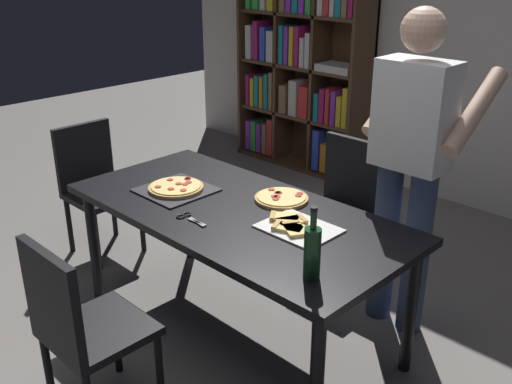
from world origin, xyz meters
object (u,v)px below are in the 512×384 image
object	(u,v)px
dining_table	(236,221)
bookshelf	(302,66)
person_serving_pizza	(411,157)
kitchen_scissors	(188,218)
chair_far_side	(341,200)
second_pizza_plain	(281,198)
chair_near_camera	(79,323)
wine_bottle	(312,252)
pepperoni_pizza_on_tray	(176,188)
chair_left_end	(95,181)

from	to	relation	value
dining_table	bookshelf	xyz separation A→B (m)	(-1.56, 2.37, 0.30)
person_serving_pizza	kitchen_scissors	xyz separation A→B (m)	(-0.66, -0.96, -0.24)
kitchen_scissors	chair_far_side	bearing A→B (deg)	86.05
bookshelf	kitchen_scissors	size ratio (longest dim) A/B	10.06
kitchen_scissors	second_pizza_plain	xyz separation A→B (m)	(0.17, 0.50, 0.01)
chair_near_camera	wine_bottle	world-z (taller)	wine_bottle
chair_near_camera	pepperoni_pizza_on_tray	xyz separation A→B (m)	(-0.41, 0.87, 0.25)
chair_far_side	person_serving_pizza	bearing A→B (deg)	-20.85
chair_near_camera	person_serving_pizza	size ratio (longest dim) A/B	0.51
chair_far_side	bookshelf	size ratio (longest dim) A/B	0.46
pepperoni_pizza_on_tray	second_pizza_plain	xyz separation A→B (m)	(0.51, 0.31, -0.00)
chair_far_side	kitchen_scissors	distance (m)	1.21
dining_table	kitchen_scissors	size ratio (longest dim) A/B	9.63
dining_table	chair_left_end	distance (m)	1.43
chair_near_camera	second_pizza_plain	world-z (taller)	chair_near_camera
chair_far_side	second_pizza_plain	world-z (taller)	chair_far_side
person_serving_pizza	pepperoni_pizza_on_tray	size ratio (longest dim) A/B	4.77
chair_near_camera	second_pizza_plain	xyz separation A→B (m)	(0.09, 1.18, 0.25)
chair_near_camera	kitchen_scissors	xyz separation A→B (m)	(-0.08, 0.68, 0.24)
chair_left_end	pepperoni_pizza_on_tray	size ratio (longest dim) A/B	2.45
chair_near_camera	chair_left_end	bearing A→B (deg)	146.70
chair_left_end	person_serving_pizza	world-z (taller)	person_serving_pizza
chair_left_end	bookshelf	world-z (taller)	bookshelf
chair_left_end	wine_bottle	distance (m)	2.18
person_serving_pizza	second_pizza_plain	distance (m)	0.71
chair_left_end	kitchen_scissors	distance (m)	1.38
pepperoni_pizza_on_tray	wine_bottle	size ratio (longest dim) A/B	1.16
bookshelf	pepperoni_pizza_on_tray	size ratio (longest dim) A/B	5.31
chair_far_side	dining_table	bearing A→B (deg)	-90.00
dining_table	chair_near_camera	xyz separation A→B (m)	(-0.00, -0.93, -0.17)
chair_far_side	wine_bottle	world-z (taller)	wine_bottle
wine_bottle	kitchen_scissors	distance (m)	0.80
chair_near_camera	wine_bottle	size ratio (longest dim) A/B	2.85
dining_table	second_pizza_plain	size ratio (longest dim) A/B	6.45
person_serving_pizza	wine_bottle	distance (m)	0.99
chair_left_end	wine_bottle	size ratio (longest dim) A/B	2.85
chair_far_side	pepperoni_pizza_on_tray	world-z (taller)	chair_far_side
wine_bottle	second_pizza_plain	bearing A→B (deg)	140.87
chair_near_camera	wine_bottle	xyz separation A→B (m)	(0.71, 0.68, 0.36)
chair_far_side	chair_left_end	bearing A→B (deg)	-146.70
kitchen_scissors	second_pizza_plain	distance (m)	0.53
chair_left_end	bookshelf	xyz separation A→B (m)	(-0.14, 2.37, 0.47)
dining_table	chair_far_side	bearing A→B (deg)	90.00
pepperoni_pizza_on_tray	chair_near_camera	bearing A→B (deg)	-64.53
chair_left_end	wine_bottle	bearing A→B (deg)	-6.83
pepperoni_pizza_on_tray	second_pizza_plain	bearing A→B (deg)	31.84
second_pizza_plain	bookshelf	bearing A→B (deg)	127.96
dining_table	person_serving_pizza	distance (m)	0.97
bookshelf	wine_bottle	xyz separation A→B (m)	(2.28, -2.63, -0.11)
chair_near_camera	wine_bottle	distance (m)	1.05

